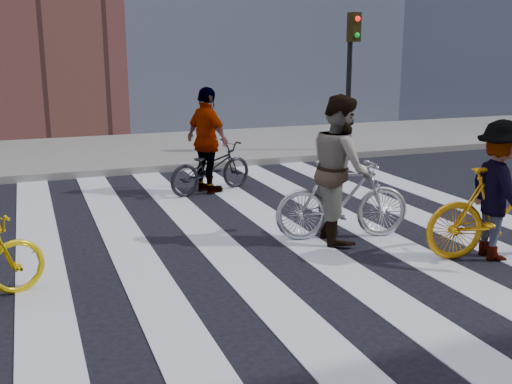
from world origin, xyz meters
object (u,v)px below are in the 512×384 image
bike_silver_mid (343,199)px  rider_right (500,191)px  bike_dark_rear (211,168)px  rider_mid (340,169)px  traffic_signal (351,59)px  bike_yellow_right (501,213)px  rider_rear (207,141)px

bike_silver_mid → rider_right: rider_right is taller
bike_dark_rear → rider_right: (2.25, -4.61, 0.40)m
bike_silver_mid → rider_mid: rider_mid is taller
rider_mid → rider_right: 1.98m
rider_right → traffic_signal: bearing=-2.7°
bike_yellow_right → rider_rear: rider_rear is taller
traffic_signal → rider_right: (-1.90, -6.96, -1.43)m
bike_yellow_right → rider_right: rider_right is taller
traffic_signal → rider_rear: bearing=-150.7°
bike_dark_rear → rider_mid: size_ratio=0.88×
bike_silver_mid → bike_dark_rear: bearing=27.3°
bike_yellow_right → rider_rear: bearing=39.6°
bike_silver_mid → traffic_signal: bearing=-18.0°
bike_yellow_right → bike_silver_mid: bearing=59.1°
bike_silver_mid → bike_dark_rear: bike_silver_mid is taller
traffic_signal → bike_yellow_right: size_ratio=1.75×
bike_silver_mid → bike_yellow_right: bearing=-121.1°
bike_yellow_right → bike_dark_rear: 5.15m
traffic_signal → bike_silver_mid: 6.72m
rider_right → rider_rear: (-2.30, 4.61, 0.09)m
traffic_signal → bike_yellow_right: bearing=-104.9°
rider_rear → rider_right: bearing=-173.1°
traffic_signal → bike_dark_rear: bearing=-150.4°
bike_dark_rear → rider_mid: bearing=174.5°
bike_yellow_right → rider_right: bearing=102.6°
traffic_signal → bike_yellow_right: traffic_signal is taller
bike_silver_mid → rider_right: size_ratio=1.07×
rider_rear → bike_yellow_right: bearing=-172.6°
traffic_signal → rider_rear: (-4.20, -2.36, -1.34)m
rider_right → rider_rear: bearing=39.1°
rider_mid → rider_right: bearing=-121.1°
rider_right → bike_silver_mid: bearing=58.1°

